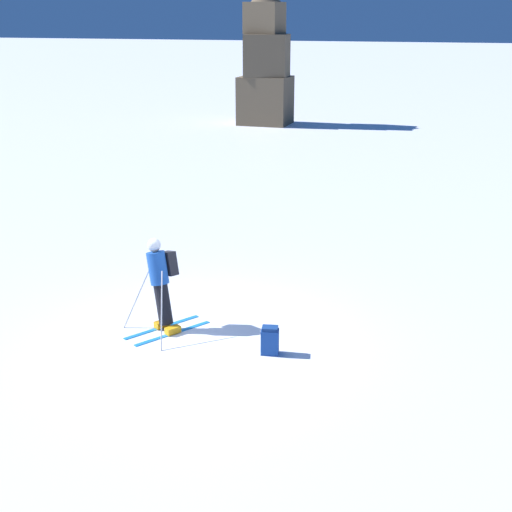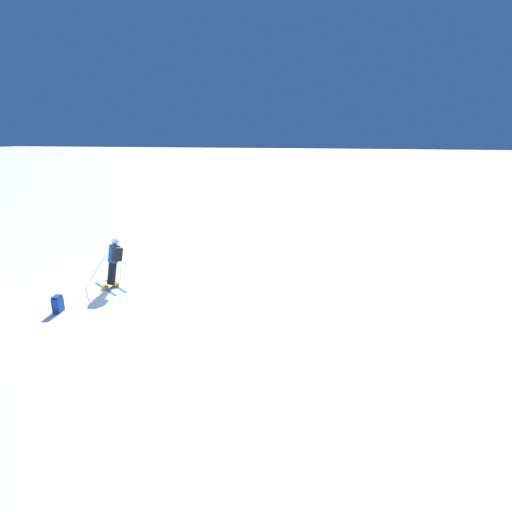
# 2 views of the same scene
# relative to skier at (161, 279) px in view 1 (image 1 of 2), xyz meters

# --- Properties ---
(ground_plane) EXTENTS (300.00, 300.00, 0.00)m
(ground_plane) POSITION_rel_skier_xyz_m (0.86, -0.13, -0.95)
(ground_plane) COLOR white
(skier) EXTENTS (1.46, 1.62, 1.74)m
(skier) POSITION_rel_skier_xyz_m (0.00, 0.00, 0.00)
(skier) COLOR #1E7AC6
(skier) RESTS_ON ground
(rock_pillar) EXTENTS (2.58, 2.27, 7.06)m
(rock_pillar) POSITION_rel_skier_xyz_m (-5.74, 25.52, 2.01)
(rock_pillar) COLOR brown
(rock_pillar) RESTS_ON ground
(spare_backpack) EXTENTS (0.34, 0.27, 0.50)m
(spare_backpack) POSITION_rel_skier_xyz_m (2.22, -0.46, -0.71)
(spare_backpack) COLOR #194293
(spare_backpack) RESTS_ON ground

